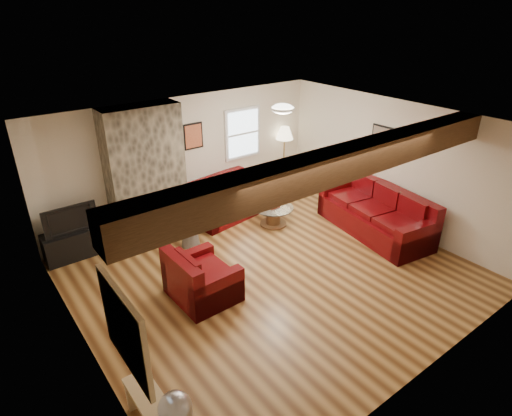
{
  "coord_description": "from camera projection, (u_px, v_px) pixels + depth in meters",
  "views": [
    {
      "loc": [
        -3.82,
        -4.58,
        4.12
      ],
      "look_at": [
        -0.05,
        0.4,
        1.08
      ],
      "focal_mm": 30.0,
      "sensor_mm": 36.0,
      "label": 1
    }
  ],
  "objects": [
    {
      "name": "room",
      "position": [
        274.0,
        206.0,
        6.61
      ],
      "size": [
        8.0,
        8.0,
        8.0
      ],
      "color": "#5B3518",
      "rests_on": "ground"
    },
    {
      "name": "oak_beam",
      "position": [
        340.0,
        164.0,
        5.25
      ],
      "size": [
        6.0,
        0.36,
        0.38
      ],
      "primitive_type": "cube",
      "color": "#372210",
      "rests_on": "room"
    },
    {
      "name": "chimney_breast",
      "position": [
        146.0,
        175.0,
        7.87
      ],
      "size": [
        1.4,
        0.67,
        2.5
      ],
      "color": "#37332A",
      "rests_on": "floor"
    },
    {
      "name": "back_window",
      "position": [
        243.0,
        133.0,
        9.16
      ],
      "size": [
        0.9,
        0.08,
        1.1
      ],
      "primitive_type": null,
      "color": "silver",
      "rests_on": "room"
    },
    {
      "name": "hatch_window",
      "position": [
        126.0,
        330.0,
        3.84
      ],
      "size": [
        0.08,
        1.0,
        0.9
      ],
      "primitive_type": null,
      "color": "tan",
      "rests_on": "room"
    },
    {
      "name": "ceiling_dome",
      "position": [
        283.0,
        110.0,
        7.22
      ],
      "size": [
        0.4,
        0.4,
        0.18
      ],
      "primitive_type": null,
      "color": "#F0E5CC",
      "rests_on": "room"
    },
    {
      "name": "artwork_back",
      "position": [
        193.0,
        136.0,
        8.44
      ],
      "size": [
        0.42,
        0.06,
        0.52
      ],
      "primitive_type": null,
      "color": "black",
      "rests_on": "room"
    },
    {
      "name": "artwork_right",
      "position": [
        384.0,
        137.0,
        8.22
      ],
      "size": [
        0.06,
        0.55,
        0.42
      ],
      "primitive_type": null,
      "color": "black",
      "rests_on": "room"
    },
    {
      "name": "sofa_three",
      "position": [
        375.0,
        211.0,
        8.25
      ],
      "size": [
        1.32,
        2.46,
        0.9
      ],
      "primitive_type": null,
      "rotation": [
        0.0,
        0.0,
        -1.73
      ],
      "color": "#450405",
      "rests_on": "floor"
    },
    {
      "name": "loveseat",
      "position": [
        226.0,
        198.0,
        8.88
      ],
      "size": [
        1.67,
        1.12,
        0.82
      ],
      "primitive_type": null,
      "rotation": [
        0.0,
        0.0,
        0.15
      ],
      "color": "#450405",
      "rests_on": "floor"
    },
    {
      "name": "armchair_red",
      "position": [
        202.0,
        274.0,
        6.45
      ],
      "size": [
        0.89,
        1.01,
        0.8
      ],
      "primitive_type": null,
      "rotation": [
        0.0,
        0.0,
        1.59
      ],
      "color": "#450405",
      "rests_on": "floor"
    },
    {
      "name": "coffee_table",
      "position": [
        273.0,
        216.0,
        8.64
      ],
      "size": [
        0.8,
        0.8,
        0.42
      ],
      "color": "#4E3419",
      "rests_on": "floor"
    },
    {
      "name": "tv_cabinet",
      "position": [
        75.0,
        244.0,
        7.53
      ],
      "size": [
        1.02,
        0.41,
        0.51
      ],
      "primitive_type": "cube",
      "color": "black",
      "rests_on": "floor"
    },
    {
      "name": "television",
      "position": [
        69.0,
        218.0,
        7.31
      ],
      "size": [
        0.88,
        0.12,
        0.51
      ],
      "primitive_type": "imported",
      "color": "black",
      "rests_on": "tv_cabinet"
    },
    {
      "name": "floor_lamp",
      "position": [
        285.0,
        137.0,
        9.71
      ],
      "size": [
        0.4,
        0.4,
        1.55
      ],
      "color": "tan",
      "rests_on": "floor"
    },
    {
      "name": "coal_bucket",
      "position": [
        191.0,
        237.0,
        7.92
      ],
      "size": [
        0.34,
        0.34,
        0.32
      ],
      "primitive_type": null,
      "color": "slate",
      "rests_on": "floor"
    }
  ]
}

